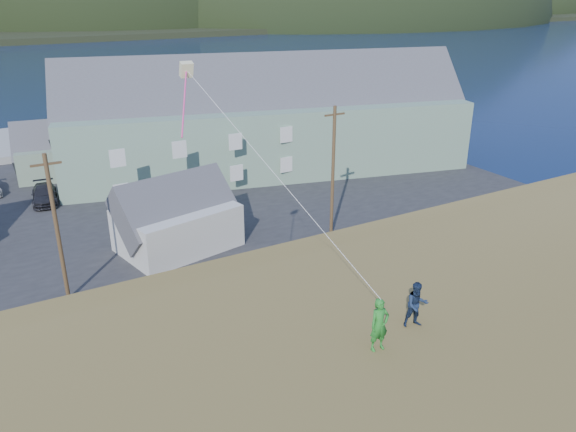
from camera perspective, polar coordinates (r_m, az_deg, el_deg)
The scene contains 11 objects.
ground at distance 35.39m, azimuth -13.18°, elevation -7.46°, with size 900.00×900.00×0.00m, color #0A1638.
grass_strip at distance 33.69m, azimuth -12.15°, elevation -8.89°, with size 110.00×8.00×0.10m, color #4C3D19.
waterfront_lot at distance 50.56m, azimuth -18.96°, elevation 1.22°, with size 72.00×36.00×0.12m, color #28282B.
far_hills at distance 312.69m, azimuth -22.83°, elevation 17.91°, with size 760.00×265.00×143.00m.
lodge at distance 55.84m, azimuth -2.13°, elevation 9.95°, with size 40.56×20.14×13.75m.
shed_white at distance 39.52m, azimuth -11.25°, elevation -0.05°, with size 8.96×6.85×6.42m.
shed_palegreen_far at distance 58.81m, azimuth -21.40°, elevation 6.32°, with size 10.56×6.96×6.63m.
utility_poles at distance 34.06m, azimuth -20.08°, elevation -0.48°, with size 33.12×0.24×9.62m.
kite_flyer_green at distance 16.94m, azimuth 9.27°, elevation -10.85°, with size 0.62×0.40×1.69m, color #207725.
kite_flyer_navy at distance 18.26m, azimuth 12.95°, elevation -8.78°, with size 0.75×0.58×1.54m, color #16233E.
kite_rig at distance 20.91m, azimuth -10.04°, elevation 13.67°, with size 1.73×4.73×10.80m.
Camera 1 is at (-7.84, -29.90, 17.23)m, focal length 35.00 mm.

